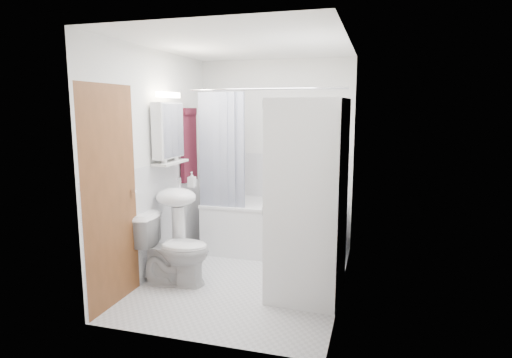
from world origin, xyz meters
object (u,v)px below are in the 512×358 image
(bathtub, at_px, (272,225))
(washer_dryer, at_px, (307,200))
(sink, at_px, (177,211))
(toilet, at_px, (174,250))

(bathtub, distance_m, washer_dryer, 1.44)
(sink, bearing_deg, washer_dryer, -7.06)
(washer_dryer, height_order, toilet, washer_dryer)
(sink, bearing_deg, bathtub, 50.31)
(toilet, bearing_deg, washer_dryer, -93.78)
(bathtub, distance_m, sink, 1.31)
(sink, relative_size, washer_dryer, 0.56)
(sink, height_order, washer_dryer, washer_dryer)
(toilet, bearing_deg, sink, 11.07)
(bathtub, bearing_deg, washer_dryer, -61.54)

